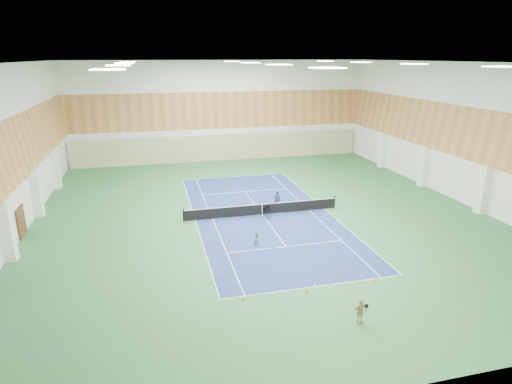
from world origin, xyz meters
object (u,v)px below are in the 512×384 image
tennis_net (262,208)px  child_apron (360,311)px  coach (277,200)px  child_court (257,239)px  ball_cart (267,212)px

tennis_net → child_apron: child_apron is taller
coach → child_apron: 16.68m
coach → child_apron: coach is taller
child_court → coach: bearing=55.6°
tennis_net → coach: coach is taller
ball_cart → coach: bearing=41.5°
child_apron → tennis_net: bearing=91.7°
coach → child_apron: size_ratio=1.32×
tennis_net → ball_cart: (0.19, -0.74, -0.09)m
child_court → ball_cart: size_ratio=1.09×
coach → ball_cart: coach is taller
child_court → ball_cart: child_court is taller
tennis_net → coach: bearing=33.8°
coach → ball_cart: (-1.40, -1.81, -0.36)m
tennis_net → child_court: 6.09m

